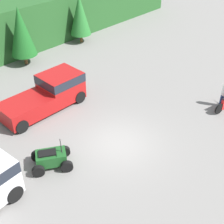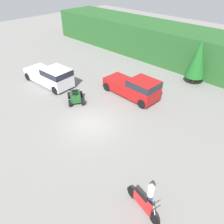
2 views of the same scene
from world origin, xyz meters
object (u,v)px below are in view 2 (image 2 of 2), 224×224
object	(u,v)px
pickup_truck_second	(51,76)
quad_atv	(75,97)
rider_person	(150,194)
pickup_truck_red	(135,87)
dirt_bike	(143,203)

from	to	relation	value
pickup_truck_second	quad_atv	distance (m)	4.26
quad_atv	rider_person	xyz separation A→B (m)	(10.73, -3.62, 0.42)
quad_atv	rider_person	distance (m)	11.33
pickup_truck_red	rider_person	size ratio (longest dim) A/B	3.28
pickup_truck_red	pickup_truck_second	xyz separation A→B (m)	(-7.48, -3.97, 0.00)
pickup_truck_second	quad_atv	xyz separation A→B (m)	(4.21, -0.32, -0.56)
dirt_bike	rider_person	xyz separation A→B (m)	(0.09, 0.44, 0.40)
pickup_truck_second	quad_atv	bearing A→B (deg)	-8.38
pickup_truck_second	quad_atv	size ratio (longest dim) A/B	2.45
pickup_truck_red	dirt_bike	distance (m)	11.16
pickup_truck_red	rider_person	bearing A→B (deg)	-45.67
quad_atv	pickup_truck_red	bearing A→B (deg)	86.05
pickup_truck_second	pickup_truck_red	bearing A→B (deg)	24.02
dirt_bike	rider_person	world-z (taller)	rider_person
dirt_bike	rider_person	distance (m)	0.60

